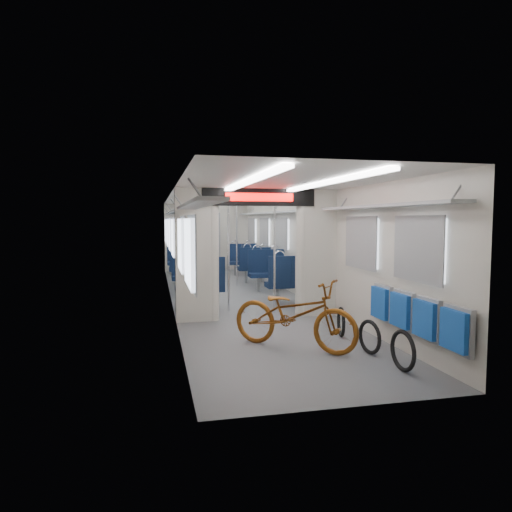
# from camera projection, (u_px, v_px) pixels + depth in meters

# --- Properties ---
(carriage) EXTENTS (12.00, 12.02, 2.31)m
(carriage) POSITION_uv_depth(u_px,v_px,m) (240.00, 232.00, 9.75)
(carriage) COLOR #515456
(carriage) RESTS_ON ground
(bicycle) EXTENTS (1.78, 1.70, 0.96)m
(bicycle) POSITION_uv_depth(u_px,v_px,m) (294.00, 314.00, 6.20)
(bicycle) COLOR brown
(bicycle) RESTS_ON ground
(flip_bench) EXTENTS (0.12, 2.11, 0.52)m
(flip_bench) POSITION_uv_depth(u_px,v_px,m) (414.00, 315.00, 5.68)
(flip_bench) COLOR gray
(flip_bench) RESTS_ON carriage
(bike_hoop_a) EXTENTS (0.07, 0.49, 0.49)m
(bike_hoop_a) POSITION_uv_depth(u_px,v_px,m) (403.00, 353.00, 5.29)
(bike_hoop_a) COLOR black
(bike_hoop_a) RESTS_ON ground
(bike_hoop_b) EXTENTS (0.13, 0.46, 0.46)m
(bike_hoop_b) POSITION_uv_depth(u_px,v_px,m) (370.00, 339.00, 5.97)
(bike_hoop_b) COLOR black
(bike_hoop_b) RESTS_ON ground
(bike_hoop_c) EXTENTS (0.15, 0.45, 0.45)m
(bike_hoop_c) POSITION_uv_depth(u_px,v_px,m) (341.00, 324.00, 6.85)
(bike_hoop_c) COLOR black
(bike_hoop_c) RESTS_ON ground
(seat_bay_near_left) EXTENTS (0.95, 2.27, 1.16)m
(seat_bay_near_left) POSITION_uv_depth(u_px,v_px,m) (196.00, 275.00, 9.87)
(seat_bay_near_left) COLOR black
(seat_bay_near_left) RESTS_ON ground
(seat_bay_near_right) EXTENTS (0.94, 2.19, 1.14)m
(seat_bay_near_right) POSITION_uv_depth(u_px,v_px,m) (277.00, 272.00, 10.40)
(seat_bay_near_right) COLOR black
(seat_bay_near_right) RESTS_ON ground
(seat_bay_far_left) EXTENTS (0.95, 2.25, 1.15)m
(seat_bay_far_left) POSITION_uv_depth(u_px,v_px,m) (184.00, 260.00, 13.46)
(seat_bay_far_left) COLOR black
(seat_bay_far_left) RESTS_ON ground
(seat_bay_far_right) EXTENTS (0.92, 2.11, 1.11)m
(seat_bay_far_right) POSITION_uv_depth(u_px,v_px,m) (248.00, 260.00, 13.59)
(seat_bay_far_right) COLOR black
(seat_bay_far_right) RESTS_ON ground
(stanchion_near_left) EXTENTS (0.05, 0.05, 2.30)m
(stanchion_near_left) POSITION_uv_depth(u_px,v_px,m) (229.00, 252.00, 8.72)
(stanchion_near_left) COLOR silver
(stanchion_near_left) RESTS_ON ground
(stanchion_near_right) EXTENTS (0.04, 0.04, 2.30)m
(stanchion_near_right) POSITION_uv_depth(u_px,v_px,m) (274.00, 252.00, 8.56)
(stanchion_near_right) COLOR silver
(stanchion_near_right) RESTS_ON ground
(stanchion_far_left) EXTENTS (0.04, 0.04, 2.30)m
(stanchion_far_left) POSITION_uv_depth(u_px,v_px,m) (212.00, 244.00, 11.45)
(stanchion_far_left) COLOR silver
(stanchion_far_left) RESTS_ON ground
(stanchion_far_right) EXTENTS (0.04, 0.04, 2.30)m
(stanchion_far_right) POSITION_uv_depth(u_px,v_px,m) (237.00, 243.00, 12.04)
(stanchion_far_right) COLOR silver
(stanchion_far_right) RESTS_ON ground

